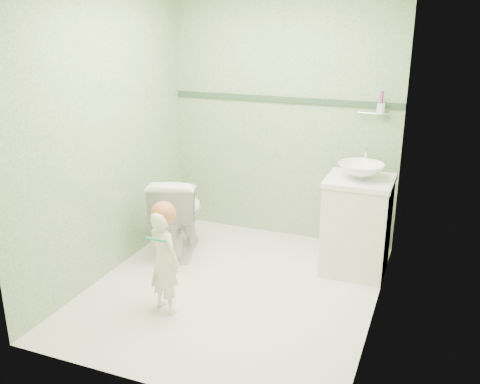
% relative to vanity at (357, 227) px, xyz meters
% --- Properties ---
extents(ground, '(2.50, 2.50, 0.00)m').
position_rel_vanity_xyz_m(ground, '(-0.84, -0.70, -0.40)').
color(ground, silver).
rests_on(ground, ground).
extents(room_shell, '(2.50, 2.54, 2.40)m').
position_rel_vanity_xyz_m(room_shell, '(-0.84, -0.70, 0.80)').
color(room_shell, '#7BA675').
rests_on(room_shell, ground).
extents(trim_stripe, '(2.20, 0.02, 0.05)m').
position_rel_vanity_xyz_m(trim_stripe, '(-0.84, 0.54, 0.95)').
color(trim_stripe, '#304E35').
rests_on(trim_stripe, room_shell).
extents(vanity, '(0.52, 0.50, 0.80)m').
position_rel_vanity_xyz_m(vanity, '(0.00, 0.00, 0.00)').
color(vanity, white).
rests_on(vanity, ground).
extents(counter, '(0.54, 0.52, 0.04)m').
position_rel_vanity_xyz_m(counter, '(0.00, 0.00, 0.41)').
color(counter, white).
rests_on(counter, vanity).
extents(basin, '(0.37, 0.37, 0.13)m').
position_rel_vanity_xyz_m(basin, '(0.00, 0.00, 0.49)').
color(basin, white).
rests_on(basin, counter).
extents(faucet, '(0.03, 0.13, 0.18)m').
position_rel_vanity_xyz_m(faucet, '(0.00, 0.19, 0.57)').
color(faucet, silver).
rests_on(faucet, counter).
extents(cup_holder, '(0.26, 0.07, 0.21)m').
position_rel_vanity_xyz_m(cup_holder, '(0.05, 0.48, 0.93)').
color(cup_holder, silver).
rests_on(cup_holder, room_shell).
extents(toilet, '(0.60, 0.82, 0.74)m').
position_rel_vanity_xyz_m(toilet, '(-1.58, -0.21, -0.03)').
color(toilet, white).
rests_on(toilet, ground).
extents(toddler, '(0.34, 0.28, 0.80)m').
position_rel_vanity_xyz_m(toddler, '(-1.19, -1.16, -0.00)').
color(toddler, white).
rests_on(toddler, ground).
extents(hair_cap, '(0.18, 0.18, 0.18)m').
position_rel_vanity_xyz_m(hair_cap, '(-1.19, -1.14, 0.36)').
color(hair_cap, '#BD683E').
rests_on(hair_cap, toddler).
extents(teal_toothbrush, '(0.11, 0.14, 0.08)m').
position_rel_vanity_xyz_m(teal_toothbrush, '(-1.17, -1.31, 0.24)').
color(teal_toothbrush, '#158E70').
rests_on(teal_toothbrush, toddler).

